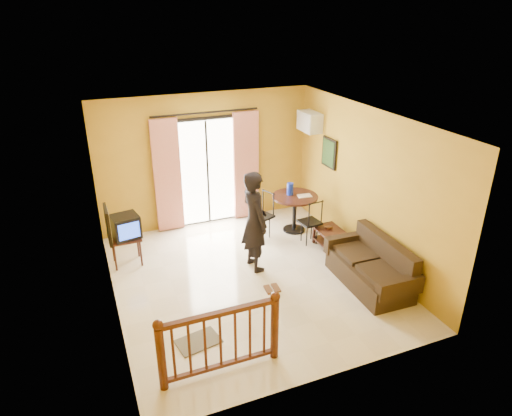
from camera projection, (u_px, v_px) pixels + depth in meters
name	position (u px, v px, depth m)	size (l,w,h in m)	color
ground	(250.00, 279.00, 7.95)	(5.00, 5.00, 0.00)	beige
room_shell	(250.00, 188.00, 7.25)	(5.00, 5.00, 5.00)	white
balcony_door	(208.00, 171.00, 9.52)	(2.25, 0.14, 2.46)	black
tv_table	(126.00, 241.00, 8.23)	(0.54, 0.45, 0.54)	black
television	(125.00, 227.00, 8.12)	(0.53, 0.50, 0.42)	black
picture_left	(108.00, 225.00, 6.38)	(0.05, 0.42, 0.52)	black
dining_table	(295.00, 203.00, 9.40)	(0.95, 0.95, 0.79)	black
water_jug	(290.00, 189.00, 9.34)	(0.13, 0.13, 0.25)	#1227AF
serving_tray	(305.00, 196.00, 9.31)	(0.28, 0.18, 0.02)	white
dining_chairs	(285.00, 239.00, 9.29)	(1.24, 1.09, 0.95)	black
air_conditioner	(309.00, 122.00, 9.43)	(0.31, 0.60, 0.40)	silver
botanical_print	(329.00, 153.00, 9.13)	(0.05, 0.50, 0.60)	black
coffee_table	(332.00, 238.00, 8.80)	(0.47, 0.85, 0.38)	black
bowl	(328.00, 227.00, 8.89)	(0.18, 0.18, 0.06)	#54331C
sofa	(372.00, 268.00, 7.69)	(0.84, 1.73, 0.82)	black
standing_person	(255.00, 221.00, 7.94)	(0.67, 0.44, 1.84)	black
stair_balustrade	(220.00, 337.00, 5.72)	(1.63, 0.13, 1.04)	#471E0F
doormat	(198.00, 341.00, 6.46)	(0.60, 0.40, 0.02)	#5E594B
sandals	(272.00, 289.00, 7.64)	(0.26, 0.26, 0.03)	#54331C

